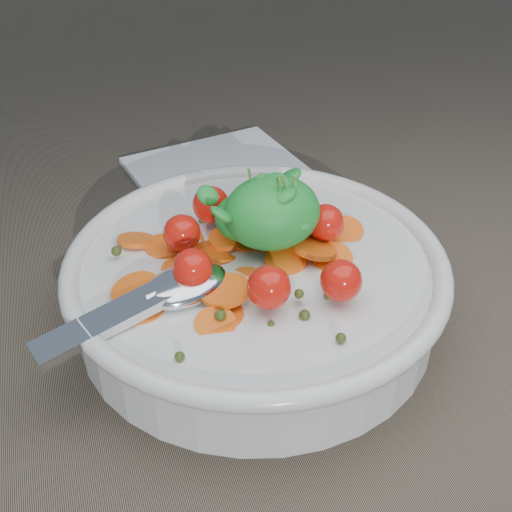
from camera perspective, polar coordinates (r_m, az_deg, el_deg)
name	(u,v)px	position (r m, az deg, el deg)	size (l,w,h in m)	color
ground	(268,303)	(0.52, 1.07, -4.19)	(6.00, 6.00, 0.00)	brown
bowl	(256,280)	(0.49, -0.03, -2.17)	(0.31, 0.29, 0.12)	silver
napkin	(219,172)	(0.70, -3.28, 7.49)	(0.17, 0.15, 0.01)	white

